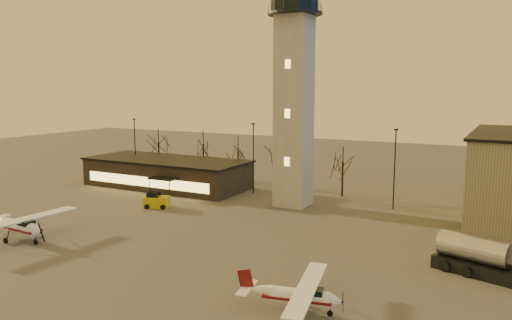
# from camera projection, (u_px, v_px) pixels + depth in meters

# --- Properties ---
(ground) EXTENTS (220.00, 220.00, 0.00)m
(ground) POSITION_uv_depth(u_px,v_px,m) (137.00, 286.00, 38.71)
(ground) COLOR #494744
(ground) RESTS_ON ground
(control_tower) EXTENTS (6.80, 6.80, 32.60)m
(control_tower) POSITION_uv_depth(u_px,v_px,m) (294.00, 78.00, 62.50)
(control_tower) COLOR gray
(control_tower) RESTS_ON ground
(terminal) EXTENTS (25.40, 12.20, 4.30)m
(terminal) POSITION_uv_depth(u_px,v_px,m) (167.00, 173.00, 76.53)
(terminal) COLOR black
(terminal) RESTS_ON ground
(light_poles) EXTENTS (58.50, 12.25, 10.14)m
(light_poles) POSITION_uv_depth(u_px,v_px,m) (300.00, 163.00, 64.75)
(light_poles) COLOR black
(light_poles) RESTS_ON ground
(tree_row) EXTENTS (37.20, 9.20, 8.80)m
(tree_row) POSITION_uv_depth(u_px,v_px,m) (237.00, 146.00, 78.39)
(tree_row) COLOR black
(tree_row) RESTS_ON ground
(cessna_front) EXTENTS (7.83, 9.85, 2.71)m
(cessna_front) POSITION_uv_depth(u_px,v_px,m) (302.00, 300.00, 33.96)
(cessna_front) COLOR white
(cessna_front) RESTS_ON ground
(cessna_rear) EXTENTS (9.47, 11.96, 3.29)m
(cessna_rear) POSITION_uv_depth(u_px,v_px,m) (21.00, 230.00, 49.83)
(cessna_rear) COLOR white
(cessna_rear) RESTS_ON ground
(fuel_truck) EXTENTS (8.83, 4.79, 3.15)m
(fuel_truck) POSITION_uv_depth(u_px,v_px,m) (487.00, 262.00, 40.30)
(fuel_truck) COLOR black
(fuel_truck) RESTS_ON ground
(service_cart) EXTENTS (3.47, 2.83, 1.95)m
(service_cart) POSITION_uv_depth(u_px,v_px,m) (156.00, 202.00, 63.45)
(service_cart) COLOR #C3AA0B
(service_cart) RESTS_ON ground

